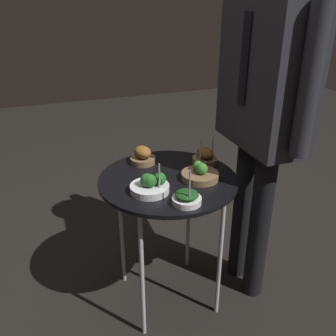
% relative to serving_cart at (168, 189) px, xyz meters
% --- Properties ---
extents(ground_plane, '(8.00, 8.00, 0.00)m').
position_rel_serving_cart_xyz_m(ground_plane, '(0.00, 0.00, -0.64)').
color(ground_plane, black).
extents(serving_cart, '(0.63, 0.63, 0.70)m').
position_rel_serving_cart_xyz_m(serving_cart, '(0.00, 0.00, 0.00)').
color(serving_cart, black).
rests_on(serving_cart, ground_plane).
extents(bowl_spinach_back_right, '(0.12, 0.12, 0.16)m').
position_rel_serving_cart_xyz_m(bowl_spinach_back_right, '(0.23, -0.01, 0.08)').
color(bowl_spinach_back_right, white).
rests_on(bowl_spinach_back_right, serving_cart).
extents(bowl_roast_front_center, '(0.12, 0.12, 0.09)m').
position_rel_serving_cart_xyz_m(bowl_roast_front_center, '(-0.19, -0.06, 0.09)').
color(bowl_roast_front_center, brown).
rests_on(bowl_roast_front_center, serving_cart).
extents(bowl_broccoli_near_rim, '(0.17, 0.17, 0.14)m').
position_rel_serving_cart_xyz_m(bowl_broccoli_near_rim, '(0.09, -0.11, 0.09)').
color(bowl_broccoli_near_rim, silver).
rests_on(bowl_broccoli_near_rim, serving_cart).
extents(bowl_broccoli_front_left, '(0.17, 0.17, 0.18)m').
position_rel_serving_cart_xyz_m(bowl_broccoli_front_left, '(0.06, 0.13, 0.08)').
color(bowl_broccoli_front_left, brown).
rests_on(bowl_broccoli_front_left, serving_cart).
extents(bowl_roast_mid_left, '(0.12, 0.12, 0.14)m').
position_rel_serving_cart_xyz_m(bowl_roast_mid_left, '(-0.09, 0.22, 0.09)').
color(bowl_roast_mid_left, brown).
rests_on(bowl_roast_mid_left, serving_cart).
extents(waiter_figure, '(0.61, 0.23, 1.66)m').
position_rel_serving_cart_xyz_m(waiter_figure, '(0.04, 0.44, 0.41)').
color(waiter_figure, black).
rests_on(waiter_figure, ground_plane).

